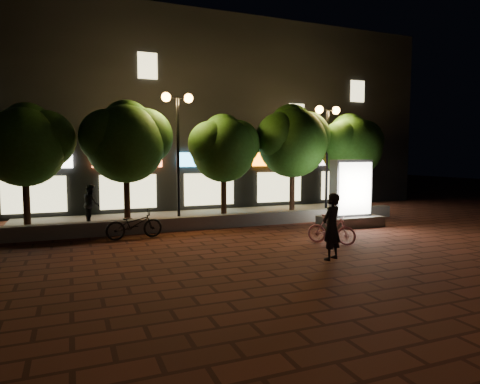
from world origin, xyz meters
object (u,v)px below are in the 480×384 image
scooter_pink (331,229)px  tree_right (293,139)px  street_lamp_right (327,132)px  pedestrian (91,204)px  street_lamp_left (178,125)px  rider (331,227)px  scooter_parked (134,224)px  tree_mid (224,146)px  ad_kiosk (350,200)px  tree_far_left (26,142)px  tree_far_right (351,144)px  tree_left (127,139)px

scooter_pink → tree_right: bearing=33.5°
tree_right → street_lamp_right: tree_right is taller
tree_right → pedestrian: (-8.64, 0.98, -2.70)m
street_lamp_left → rider: 8.12m
scooter_parked → scooter_pink: bearing=-125.9°
tree_mid → ad_kiosk: 5.64m
rider → scooter_pink: bearing=-149.8°
rider → ad_kiosk: bearing=-157.0°
tree_right → tree_far_left: bearing=-180.0°
tree_far_right → scooter_parked: bearing=-166.9°
street_lamp_right → pedestrian: bearing=173.1°
tree_left → scooter_pink: size_ratio=3.14×
pedestrian → scooter_pink: bearing=-143.0°
tree_left → scooter_pink: (5.55, -5.67, -2.98)m
tree_mid → street_lamp_left: bearing=-172.7°
ad_kiosk → scooter_pink: (-2.64, -2.58, -0.60)m
tree_far_right → rider: (-6.11, -7.35, -2.47)m
street_lamp_left → pedestrian: bearing=159.3°
street_lamp_right → scooter_pink: 7.24m
tree_right → street_lamp_left: size_ratio=0.98×
scooter_pink → ad_kiosk: bearing=5.0°
tree_mid → ad_kiosk: size_ratio=1.71×
tree_far_left → pedestrian: bearing=24.3°
scooter_pink → pedestrian: pedestrian is taller
street_lamp_right → pedestrian: street_lamp_right is taller
tree_right → ad_kiosk: (0.89, -3.09, -2.50)m
tree_right → street_lamp_left: bearing=-177.2°
tree_mid → ad_kiosk: bearing=-36.3°
tree_left → scooter_parked: (-0.12, -2.46, -2.95)m
tree_left → scooter_parked: tree_left is taller
street_lamp_left → ad_kiosk: bearing=-24.3°
rider → street_lamp_left: bearing=-96.3°
scooter_pink → scooter_parked: scooter_parked is taller
tree_mid → tree_right: size_ratio=0.89×
street_lamp_right → rider: street_lamp_right is taller
tree_left → scooter_parked: size_ratio=2.59×
scooter_pink → scooter_parked: bearing=111.2°
tree_far_left → scooter_parked: 5.03m
tree_far_left → street_lamp_left: bearing=-2.8°
tree_left → pedestrian: size_ratio=3.10×
ad_kiosk → tree_right: bearing=106.1°
tree_mid → pedestrian: 5.91m
scooter_parked → street_lamp_right: bearing=-82.8°
street_lamp_right → ad_kiosk: street_lamp_right is taller
tree_right → ad_kiosk: size_ratio=1.92×
ad_kiosk → rider: bearing=-131.7°
rider → pedestrian: bearing=-80.8°
street_lamp_right → scooter_parked: 9.93m
tree_right → scooter_parked: (-7.42, -2.46, -3.07)m
tree_far_left → tree_far_right: size_ratio=0.97×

